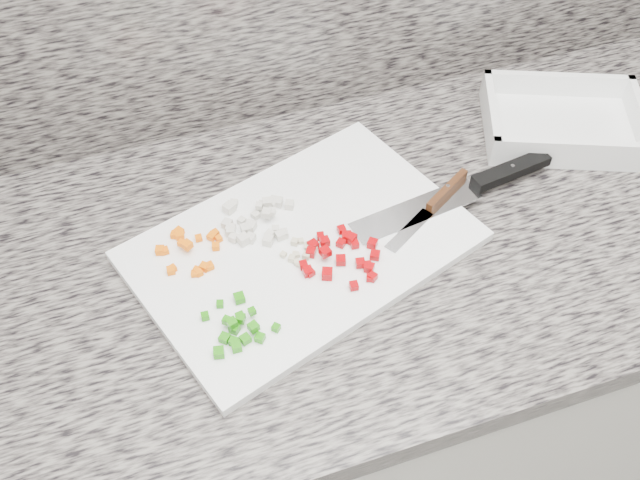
% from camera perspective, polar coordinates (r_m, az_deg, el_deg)
% --- Properties ---
extents(cabinet, '(3.92, 0.62, 0.86)m').
position_cam_1_polar(cabinet, '(1.42, 2.76, -11.95)').
color(cabinet, silver).
rests_on(cabinet, ground).
extents(countertop, '(3.96, 0.64, 0.04)m').
position_cam_1_polar(countertop, '(1.04, 3.67, -0.13)').
color(countertop, slate).
rests_on(countertop, cabinet).
extents(cutting_board, '(0.53, 0.43, 0.02)m').
position_cam_1_polar(cutting_board, '(1.00, -1.45, -0.48)').
color(cutting_board, white).
rests_on(cutting_board, countertop).
extents(carrot_pile, '(0.09, 0.09, 0.02)m').
position_cam_1_polar(carrot_pile, '(1.00, -10.41, -0.77)').
color(carrot_pile, orange).
rests_on(carrot_pile, cutting_board).
extents(onion_pile, '(0.11, 0.10, 0.02)m').
position_cam_1_polar(onion_pile, '(1.02, -5.07, 1.62)').
color(onion_pile, beige).
rests_on(onion_pile, cutting_board).
extents(green_pepper_pile, '(0.09, 0.09, 0.02)m').
position_cam_1_polar(green_pepper_pile, '(0.91, -6.66, -6.99)').
color(green_pepper_pile, '#21840C').
rests_on(green_pepper_pile, cutting_board).
extents(red_pepper_pile, '(0.12, 0.11, 0.02)m').
position_cam_1_polar(red_pepper_pile, '(0.97, 1.68, -1.23)').
color(red_pepper_pile, '#9E0206').
rests_on(red_pepper_pile, cutting_board).
extents(garlic_pile, '(0.05, 0.05, 0.01)m').
position_cam_1_polar(garlic_pile, '(0.98, -1.54, -0.96)').
color(garlic_pile, beige).
rests_on(garlic_pile, cutting_board).
extents(chef_knife, '(0.34, 0.09, 0.02)m').
position_cam_1_polar(chef_knife, '(1.09, 12.64, 4.40)').
color(chef_knife, white).
rests_on(chef_knife, cutting_board).
extents(paring_knife, '(0.17, 0.11, 0.02)m').
position_cam_1_polar(paring_knife, '(1.05, 9.39, 3.15)').
color(paring_knife, white).
rests_on(paring_knife, cutting_board).
extents(tray, '(0.30, 0.26, 0.05)m').
position_cam_1_polar(tray, '(1.24, 18.82, 8.83)').
color(tray, white).
rests_on(tray, countertop).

